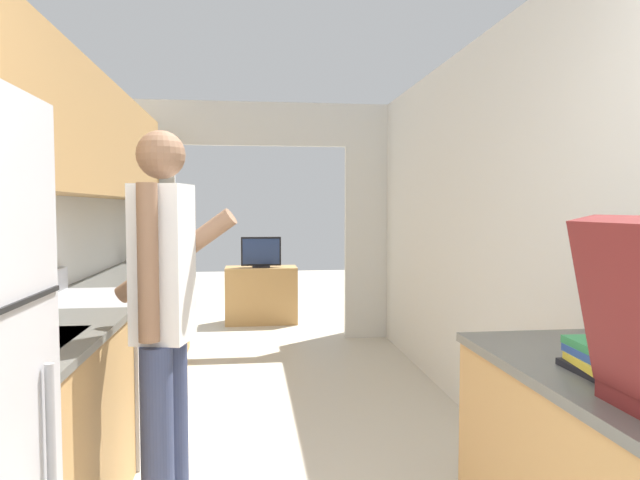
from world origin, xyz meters
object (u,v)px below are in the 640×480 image
person (164,324)px  book_stack (614,360)px  tv_cabinet (261,295)px  television (261,252)px  range_oven (97,370)px

person → book_stack: bearing=-103.7°
person → tv_cabinet: bearing=7.2°
book_stack → television: television is taller
tv_cabinet → television: television is taller
book_stack → tv_cabinet: book_stack is taller
range_oven → tv_cabinet: range_oven is taller
book_stack → tv_cabinet: bearing=100.6°
range_oven → book_stack: size_ratio=3.49×
range_oven → book_stack: 2.76m
person → range_oven: bearing=40.5°
range_oven → television: size_ratio=2.14×
person → book_stack: 1.66m
range_oven → person: size_ratio=0.60×
tv_cabinet → television: size_ratio=1.80×
television → tv_cabinet: bearing=90.0°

